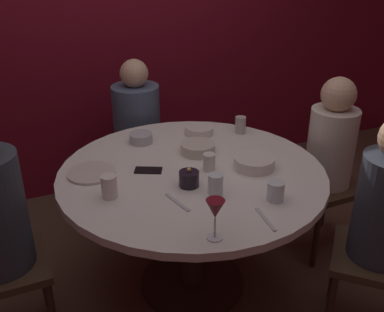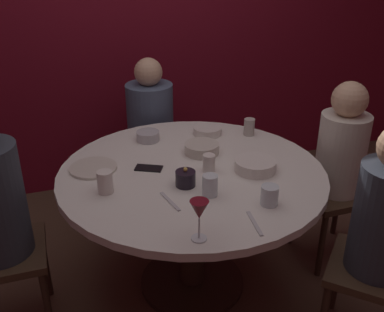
{
  "view_description": "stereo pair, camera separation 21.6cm",
  "coord_description": "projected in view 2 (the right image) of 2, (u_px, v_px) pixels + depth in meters",
  "views": [
    {
      "loc": [
        -0.85,
        -1.87,
        1.83
      ],
      "look_at": [
        0.0,
        0.0,
        0.83
      ],
      "focal_mm": 41.88,
      "sensor_mm": 36.0,
      "label": 1
    },
    {
      "loc": [
        -0.65,
        -1.95,
        1.83
      ],
      "look_at": [
        0.0,
        0.0,
        0.83
      ],
      "focal_mm": 41.88,
      "sensor_mm": 36.0,
      "label": 2
    }
  ],
  "objects": [
    {
      "name": "back_wall",
      "position": [
        131.0,
        19.0,
        3.31
      ],
      "size": [
        6.0,
        0.1,
        2.6
      ],
      "primitive_type": "cube",
      "color": "maroon",
      "rests_on": "ground"
    },
    {
      "name": "cup_center_front",
      "position": [
        211.0,
        185.0,
        2.07
      ],
      "size": [
        0.07,
        0.07,
        0.1
      ],
      "primitive_type": "cylinder",
      "color": "silver",
      "rests_on": "dining_table"
    },
    {
      "name": "bowl_salad_center",
      "position": [
        202.0,
        148.0,
        2.49
      ],
      "size": [
        0.19,
        0.19,
        0.06
      ],
      "primitive_type": "cylinder",
      "color": "beige",
      "rests_on": "dining_table"
    },
    {
      "name": "cup_near_candle",
      "position": [
        249.0,
        127.0,
        2.72
      ],
      "size": [
        0.07,
        0.07,
        0.1
      ],
      "primitive_type": "cylinder",
      "color": "#B2ADA3",
      "rests_on": "dining_table"
    },
    {
      "name": "bowl_serving_large",
      "position": [
        148.0,
        136.0,
        2.65
      ],
      "size": [
        0.14,
        0.14,
        0.06
      ],
      "primitive_type": "cylinder",
      "color": "#B7B7BC",
      "rests_on": "dining_table"
    },
    {
      "name": "fork_near_plate",
      "position": [
        170.0,
        201.0,
        2.04
      ],
      "size": [
        0.05,
        0.18,
        0.01
      ],
      "primitive_type": "cube",
      "rotation": [
        0.0,
        0.0,
        0.2
      ],
      "color": "#B7B7BC",
      "rests_on": "dining_table"
    },
    {
      "name": "ground_plane",
      "position": [
        192.0,
        282.0,
        2.65
      ],
      "size": [
        8.0,
        8.0,
        0.0
      ],
      "primitive_type": "plane",
      "color": "#4C3828"
    },
    {
      "name": "cup_far_edge",
      "position": [
        269.0,
        195.0,
        2.0
      ],
      "size": [
        0.08,
        0.08,
        0.09
      ],
      "primitive_type": "cylinder",
      "color": "silver",
      "rests_on": "dining_table"
    },
    {
      "name": "seated_diner_right",
      "position": [
        341.0,
        154.0,
        2.6
      ],
      "size": [
        0.4,
        0.4,
        1.14
      ],
      "rotation": [
        0.0,
        0.0,
        3.14
      ],
      "color": "#3F2D1E",
      "rests_on": "ground"
    },
    {
      "name": "seated_diner_back",
      "position": [
        150.0,
        118.0,
        3.14
      ],
      "size": [
        0.4,
        0.4,
        1.13
      ],
      "rotation": [
        0.0,
        0.0,
        4.71
      ],
      "color": "#3F2D1E",
      "rests_on": "ground"
    },
    {
      "name": "wine_glass",
      "position": [
        199.0,
        212.0,
        1.73
      ],
      "size": [
        0.08,
        0.08,
        0.18
      ],
      "color": "silver",
      "rests_on": "dining_table"
    },
    {
      "name": "cell_phone",
      "position": [
        149.0,
        168.0,
        2.33
      ],
      "size": [
        0.16,
        0.13,
        0.01
      ],
      "primitive_type": "cube",
      "rotation": [
        0.0,
        0.0,
        4.24
      ],
      "color": "black",
      "rests_on": "dining_table"
    },
    {
      "name": "knife_near_plate",
      "position": [
        255.0,
        223.0,
        1.88
      ],
      "size": [
        0.04,
        0.18,
        0.01
      ],
      "primitive_type": "cube",
      "rotation": [
        0.0,
        0.0,
        -0.12
      ],
      "color": "#B7B7BC",
      "rests_on": "dining_table"
    },
    {
      "name": "cup_by_left_diner",
      "position": [
        209.0,
        163.0,
        2.29
      ],
      "size": [
        0.06,
        0.06,
        0.09
      ],
      "primitive_type": "cylinder",
      "color": "silver",
      "rests_on": "dining_table"
    },
    {
      "name": "dining_table",
      "position": [
        192.0,
        194.0,
        2.38
      ],
      "size": [
        1.38,
        1.38,
        0.75
      ],
      "color": "silver",
      "rests_on": "ground"
    },
    {
      "name": "bowl_small_white",
      "position": [
        255.0,
        165.0,
        2.3
      ],
      "size": [
        0.21,
        0.21,
        0.06
      ],
      "primitive_type": "cylinder",
      "color": "silver",
      "rests_on": "dining_table"
    },
    {
      "name": "dinner_plate",
      "position": [
        93.0,
        168.0,
        2.32
      ],
      "size": [
        0.25,
        0.25,
        0.01
      ],
      "primitive_type": "cylinder",
      "color": "beige",
      "rests_on": "dining_table"
    },
    {
      "name": "cup_by_right_diner",
      "position": [
        105.0,
        182.0,
        2.09
      ],
      "size": [
        0.07,
        0.07,
        0.11
      ],
      "primitive_type": "cylinder",
      "color": "silver",
      "rests_on": "dining_table"
    },
    {
      "name": "bowl_sauce_side",
      "position": [
        208.0,
        131.0,
        2.74
      ],
      "size": [
        0.17,
        0.17,
        0.05
      ],
      "primitive_type": "cylinder",
      "color": "silver",
      "rests_on": "dining_table"
    },
    {
      "name": "candle_holder",
      "position": [
        185.0,
        178.0,
        2.16
      ],
      "size": [
        0.1,
        0.1,
        0.1
      ],
      "color": "black",
      "rests_on": "dining_table"
    }
  ]
}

